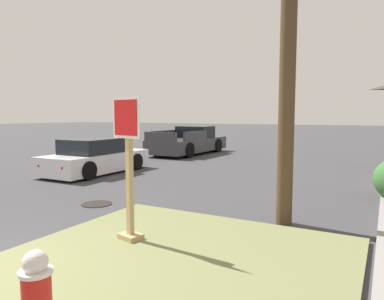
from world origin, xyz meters
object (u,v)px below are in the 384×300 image
(stop_sign, at_px, (129,173))
(pickup_truck_charcoal, at_px, (189,142))
(manhole_cover, at_px, (97,204))
(parked_sedan_white, at_px, (95,158))

(stop_sign, height_order, pickup_truck_charcoal, stop_sign)
(pickup_truck_charcoal, bearing_deg, manhole_cover, -71.85)
(stop_sign, xyz_separation_m, parked_sedan_white, (-5.62, 5.05, -0.61))
(stop_sign, height_order, manhole_cover, stop_sign)
(stop_sign, xyz_separation_m, pickup_truck_charcoal, (-5.83, 12.39, -0.54))
(manhole_cover, xyz_separation_m, parked_sedan_white, (-3.31, 3.39, 0.53))
(parked_sedan_white, xyz_separation_m, pickup_truck_charcoal, (-0.21, 7.34, 0.08))
(manhole_cover, relative_size, pickup_truck_charcoal, 0.13)
(manhole_cover, xyz_separation_m, pickup_truck_charcoal, (-3.52, 10.73, 0.61))
(manhole_cover, bearing_deg, pickup_truck_charcoal, 108.15)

